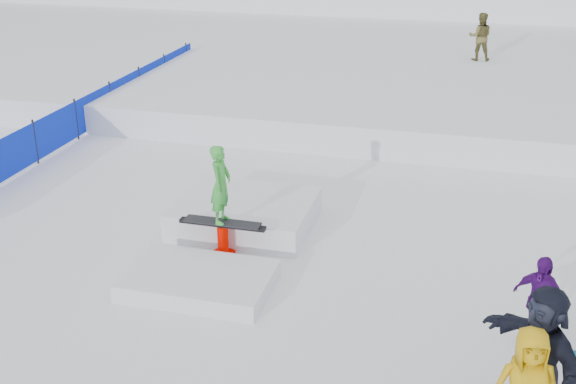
% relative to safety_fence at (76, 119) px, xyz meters
% --- Properties ---
extents(ground, '(120.00, 120.00, 0.00)m').
position_rel_safety_fence_xyz_m(ground, '(6.50, -6.60, -0.55)').
color(ground, white).
extents(snow_midrise, '(50.00, 18.00, 0.80)m').
position_rel_safety_fence_xyz_m(snow_midrise, '(6.50, 9.40, -0.15)').
color(snow_midrise, white).
rests_on(snow_midrise, ground).
extents(safety_fence, '(0.05, 16.00, 1.10)m').
position_rel_safety_fence_xyz_m(safety_fence, '(0.00, 0.00, 0.00)').
color(safety_fence, '#0A26CE').
rests_on(safety_fence, ground).
extents(walker_olive, '(0.83, 0.68, 1.58)m').
position_rel_safety_fence_xyz_m(walker_olive, '(10.08, 8.84, 1.04)').
color(walker_olive, brown).
rests_on(walker_olive, snow_midrise).
extents(spectator_purple, '(0.88, 0.78, 1.43)m').
position_rel_safety_fence_xyz_m(spectator_purple, '(11.27, -6.69, 0.17)').
color(spectator_purple, '#430B6A').
rests_on(spectator_purple, ground).
extents(spectator_dark, '(1.48, 1.70, 1.85)m').
position_rel_safety_fence_xyz_m(spectator_dark, '(11.17, -8.34, 0.38)').
color(spectator_dark, black).
rests_on(spectator_dark, ground).
extents(jib_rail_feature, '(2.60, 4.40, 2.11)m').
position_rel_safety_fence_xyz_m(jib_rail_feature, '(5.96, -4.69, -0.25)').
color(jib_rail_feature, white).
rests_on(jib_rail_feature, ground).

